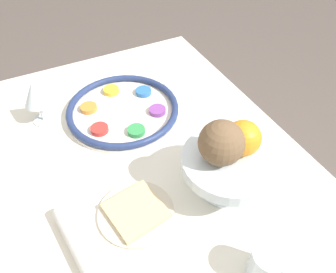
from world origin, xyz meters
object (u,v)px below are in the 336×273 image
at_px(seder_plate, 123,110).
at_px(orange_fruit, 243,138).
at_px(coconut, 221,143).
at_px(cup_mid, 266,264).
at_px(fruit_stand, 228,165).
at_px(wine_glass, 35,95).
at_px(bread_plate, 136,212).
at_px(napkin_roll, 76,239).

bearing_deg(seder_plate, orange_fruit, 22.37).
relative_size(coconut, cup_mid, 1.25).
bearing_deg(fruit_stand, wine_glass, -142.81).
height_order(fruit_stand, bread_plate, fruit_stand).
height_order(fruit_stand, orange_fruit, orange_fruit).
height_order(fruit_stand, cup_mid, fruit_stand).
xyz_separation_m(bread_plate, cup_mid, (0.24, 0.17, 0.03)).
xyz_separation_m(seder_plate, bread_plate, (0.34, -0.10, -0.01)).
xyz_separation_m(wine_glass, bread_plate, (0.42, 0.12, -0.09)).
distance_m(seder_plate, coconut, 0.40).
height_order(seder_plate, bread_plate, seder_plate).
bearing_deg(wine_glass, seder_plate, 70.88).
bearing_deg(orange_fruit, napkin_roll, -91.63).
distance_m(fruit_stand, orange_fruit, 0.07).
relative_size(wine_glass, cup_mid, 1.70).
xyz_separation_m(bread_plate, napkin_roll, (0.01, -0.14, 0.01)).
distance_m(coconut, bread_plate, 0.25).
bearing_deg(fruit_stand, orange_fruit, 102.03).
height_order(fruit_stand, coconut, coconut).
relative_size(seder_plate, cup_mid, 4.22).
bearing_deg(napkin_roll, cup_mid, 53.99).
height_order(seder_plate, cup_mid, cup_mid).
bearing_deg(coconut, napkin_roll, -91.61).
relative_size(seder_plate, napkin_roll, 2.01).
bearing_deg(napkin_roll, orange_fruit, 88.37).
distance_m(wine_glass, orange_fruit, 0.58).
distance_m(seder_plate, fruit_stand, 0.40).
xyz_separation_m(fruit_stand, coconut, (-0.01, -0.02, 0.07)).
distance_m(wine_glass, bread_plate, 0.44).
bearing_deg(coconut, bread_plate, -96.26).
xyz_separation_m(coconut, cup_mid, (0.22, -0.02, -0.12)).
xyz_separation_m(fruit_stand, cup_mid, (0.21, -0.05, -0.05)).
height_order(bread_plate, cup_mid, cup_mid).
bearing_deg(bread_plate, seder_plate, 163.61).
xyz_separation_m(napkin_roll, cup_mid, (0.23, 0.31, 0.02)).
relative_size(seder_plate, orange_fruit, 4.19).
bearing_deg(seder_plate, bread_plate, -16.39).
distance_m(wine_glass, napkin_roll, 0.44).
xyz_separation_m(wine_glass, fruit_stand, (0.45, 0.34, -0.01)).
xyz_separation_m(fruit_stand, bread_plate, (-0.03, -0.22, -0.08)).
bearing_deg(wine_glass, bread_plate, 16.19).
relative_size(wine_glass, orange_fruit, 1.69).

